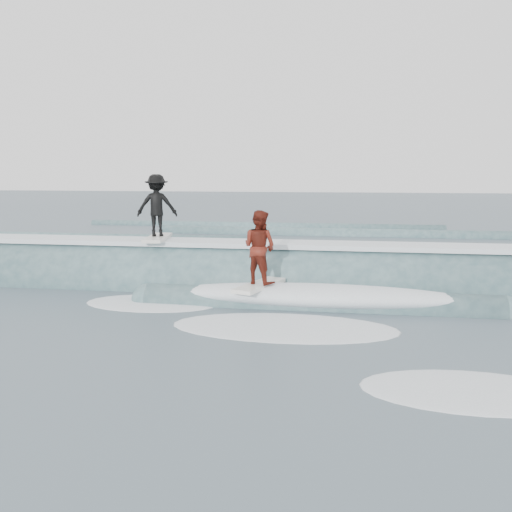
# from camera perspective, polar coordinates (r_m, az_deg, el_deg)

# --- Properties ---
(ground) EXTENTS (160.00, 160.00, 0.00)m
(ground) POSITION_cam_1_polar(r_m,az_deg,el_deg) (13.30, -2.03, -6.48)
(ground) COLOR #40515E
(ground) RESTS_ON ground
(breaking_wave) EXTENTS (23.81, 4.09, 2.63)m
(breaking_wave) POSITION_cam_1_polar(r_m,az_deg,el_deg) (16.75, 0.98, -3.22)
(breaking_wave) COLOR #37555C
(breaking_wave) RESTS_ON ground
(surfer_black) EXTENTS (1.32, 2.06, 1.96)m
(surfer_black) POSITION_cam_1_polar(r_m,az_deg,el_deg) (17.42, -9.88, 4.80)
(surfer_black) COLOR silver
(surfer_black) RESTS_ON ground
(surfer_red) EXTENTS (1.16, 2.07, 1.99)m
(surfer_red) POSITION_cam_1_polar(r_m,az_deg,el_deg) (14.53, 0.35, 0.58)
(surfer_red) COLOR white
(surfer_red) RESTS_ON ground
(whitewater) EXTENTS (11.56, 7.44, 0.10)m
(whitewater) POSITION_cam_1_polar(r_m,az_deg,el_deg) (12.57, 4.15, -7.39)
(whitewater) COLOR white
(whitewater) RESTS_ON ground
(far_swells) EXTENTS (37.41, 8.65, 0.80)m
(far_swells) POSITION_cam_1_polar(r_m,az_deg,el_deg) (31.03, -1.81, 2.16)
(far_swells) COLOR #37555C
(far_swells) RESTS_ON ground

